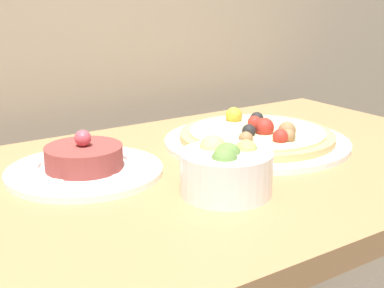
{
  "coord_description": "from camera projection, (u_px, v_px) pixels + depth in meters",
  "views": [
    {
      "loc": [
        -0.36,
        -0.35,
        1.02
      ],
      "look_at": [
        0.09,
        0.31,
        0.78
      ],
      "focal_mm": 50.0,
      "sensor_mm": 36.0,
      "label": 1
    }
  ],
  "objects": [
    {
      "name": "tartare_plate",
      "position": [
        84.0,
        164.0,
        0.81
      ],
      "size": [
        0.24,
        0.24,
        0.07
      ],
      "color": "white",
      "rests_on": "dining_table"
    },
    {
      "name": "pizza_plate",
      "position": [
        257.0,
        137.0,
        0.96
      ],
      "size": [
        0.33,
        0.33,
        0.05
      ],
      "color": "white",
      "rests_on": "dining_table"
    },
    {
      "name": "dining_table",
      "position": [
        148.0,
        254.0,
        0.82
      ],
      "size": [
        1.24,
        0.6,
        0.74
      ],
      "color": "#AD7F51",
      "rests_on": "ground_plane"
    },
    {
      "name": "small_bowl",
      "position": [
        226.0,
        170.0,
        0.73
      ],
      "size": [
        0.13,
        0.13,
        0.08
      ],
      "color": "white",
      "rests_on": "dining_table"
    }
  ]
}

